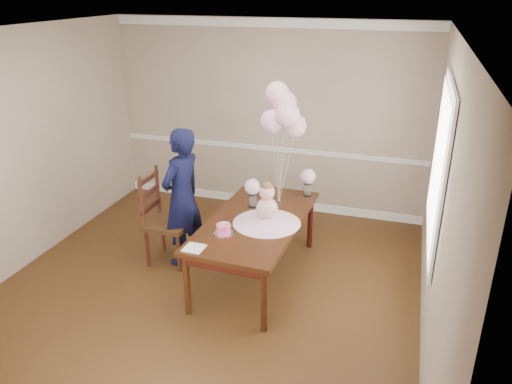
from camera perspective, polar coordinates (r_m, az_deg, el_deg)
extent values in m
cube|color=#351F0D|center=(5.52, -6.14, -11.63)|extent=(4.50, 5.00, 0.00)
cube|color=white|center=(4.59, -7.59, 17.49)|extent=(4.50, 5.00, 0.02)
cube|color=tan|center=(7.14, 1.40, 8.48)|extent=(4.50, 0.02, 2.70)
cube|color=tan|center=(3.07, -26.57, -14.84)|extent=(4.50, 0.02, 2.70)
cube|color=tan|center=(6.13, -26.44, 3.67)|extent=(0.02, 5.00, 2.70)
cube|color=tan|center=(4.52, 20.33, -1.62)|extent=(0.02, 5.00, 2.70)
cube|color=white|center=(7.25, 1.34, 5.01)|extent=(4.50, 0.02, 0.07)
cube|color=white|center=(6.93, 1.48, 18.78)|extent=(4.50, 0.02, 0.12)
cube|color=white|center=(7.55, 1.28, -1.07)|extent=(4.50, 0.02, 0.12)
cube|color=white|center=(4.91, 20.24, 2.84)|extent=(0.02, 1.66, 1.56)
cube|color=white|center=(4.91, 20.03, 2.86)|extent=(0.01, 1.50, 1.40)
cube|color=black|center=(5.47, -0.04, -3.34)|extent=(1.05, 1.97, 0.05)
cube|color=black|center=(5.50, -0.04, -4.02)|extent=(0.95, 1.87, 0.10)
cylinder|color=black|center=(5.09, -7.90, -10.44)|extent=(0.07, 0.07, 0.68)
cylinder|color=black|center=(4.81, 0.91, -12.34)|extent=(0.07, 0.07, 0.68)
cylinder|color=black|center=(6.51, -0.73, -2.44)|extent=(0.07, 0.07, 0.68)
cylinder|color=black|center=(6.29, 6.22, -3.50)|extent=(0.07, 0.07, 0.68)
cone|color=#EDAFC7|center=(5.36, 1.24, -3.09)|extent=(0.77, 0.77, 0.10)
sphere|color=pink|center=(5.30, 1.25, -1.86)|extent=(0.23, 0.23, 0.23)
sphere|color=#E1A79B|center=(5.23, 1.27, -0.03)|extent=(0.16, 0.16, 0.16)
sphere|color=brown|center=(5.21, 1.28, 0.56)|extent=(0.12, 0.12, 0.12)
cylinder|color=#B9B9BD|center=(5.16, -3.72, -4.72)|extent=(0.22, 0.22, 0.01)
cylinder|color=#F24C7D|center=(5.14, -3.73, -4.21)|extent=(0.15, 0.15, 0.10)
sphere|color=white|center=(5.11, -3.75, -3.58)|extent=(0.03, 0.03, 0.03)
sphere|color=silver|center=(5.12, -3.37, -3.54)|extent=(0.03, 0.03, 0.03)
cylinder|color=silver|center=(5.72, -0.41, -1.01)|extent=(0.10, 0.10, 0.15)
sphere|color=beige|center=(5.65, -0.42, 0.60)|extent=(0.18, 0.18, 0.18)
cylinder|color=white|center=(6.05, 5.89, 0.23)|extent=(0.10, 0.10, 0.15)
sphere|color=beige|center=(5.99, 5.96, 1.77)|extent=(0.18, 0.18, 0.18)
cube|color=white|center=(4.91, -7.08, -6.37)|extent=(0.20, 0.20, 0.01)
cylinder|color=silver|center=(5.89, 2.61, -1.05)|extent=(0.04, 0.04, 0.02)
sphere|color=#FEB4CD|center=(5.60, 1.83, 8.09)|extent=(0.27, 0.27, 0.27)
sphere|color=#FDB3D6|center=(5.48, 3.63, 8.76)|extent=(0.27, 0.27, 0.27)
sphere|color=#EEA8BE|center=(5.61, 3.31, 10.12)|extent=(0.27, 0.27, 0.27)
sphere|color=#FFB4D5|center=(5.64, 2.43, 11.20)|extent=(0.27, 0.27, 0.27)
sphere|color=#E8A4B9|center=(5.62, 4.44, 7.57)|extent=(0.27, 0.27, 0.27)
cylinder|color=silver|center=(5.75, 2.22, 2.73)|extent=(0.09, 0.01, 0.81)
cylinder|color=silver|center=(5.68, 3.08, 2.99)|extent=(0.10, 0.06, 0.90)
cylinder|color=white|center=(5.74, 2.94, 3.72)|extent=(0.03, 0.09, 1.00)
cylinder|color=white|center=(5.75, 2.51, 4.26)|extent=(0.08, 0.10, 1.10)
cylinder|color=white|center=(5.76, 3.48, 2.48)|extent=(0.14, 0.06, 0.75)
cube|color=#361E0E|center=(5.97, -9.92, -3.54)|extent=(0.49, 0.49, 0.06)
cylinder|color=#33130E|center=(6.02, -12.31, -6.29)|extent=(0.04, 0.04, 0.48)
cylinder|color=black|center=(5.85, -8.85, -6.92)|extent=(0.04, 0.04, 0.48)
cylinder|color=#391B0F|center=(6.33, -10.59, -4.65)|extent=(0.04, 0.04, 0.48)
cylinder|color=#34130E|center=(6.16, -7.27, -5.19)|extent=(0.04, 0.04, 0.48)
cylinder|color=#351B0E|center=(5.78, -12.97, -1.19)|extent=(0.04, 0.04, 0.62)
cylinder|color=#3E1B11|center=(6.09, -11.16, 0.25)|extent=(0.04, 0.04, 0.62)
cube|color=black|center=(5.99, -11.94, -1.62)|extent=(0.04, 0.44, 0.06)
cube|color=#3A160F|center=(5.92, -12.08, -0.06)|extent=(0.04, 0.44, 0.06)
cube|color=#39180F|center=(5.85, -12.22, 1.55)|extent=(0.04, 0.44, 0.06)
imported|color=black|center=(5.82, -8.44, -0.62)|extent=(0.54, 0.68, 1.65)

